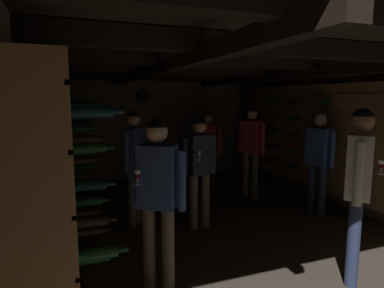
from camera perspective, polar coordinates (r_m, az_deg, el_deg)
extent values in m
plane|color=#473D33|center=(4.91, 5.18, -13.84)|extent=(8.40, 8.40, 0.00)
cube|color=gray|center=(7.62, -5.25, 3.15)|extent=(4.72, 0.06, 2.35)
cube|color=gray|center=(4.17, -24.90, -1.75)|extent=(0.06, 6.40, 2.35)
cube|color=gray|center=(5.99, 25.89, 1.00)|extent=(0.06, 6.40, 2.35)
cube|color=black|center=(4.59, 5.57, 14.92)|extent=(4.72, 6.52, 0.06)
cube|color=black|center=(3.16, 19.50, 15.40)|extent=(4.60, 0.14, 0.16)
cube|color=black|center=(4.08, 9.10, 14.01)|extent=(4.60, 0.14, 0.16)
cube|color=black|center=(5.08, 2.72, 12.93)|extent=(4.60, 0.14, 0.16)
cube|color=black|center=(6.12, -1.49, 12.12)|extent=(4.60, 0.14, 0.16)
cube|color=black|center=(7.19, -4.44, 11.52)|extent=(4.60, 0.14, 0.16)
cube|color=black|center=(4.22, -7.52, 12.35)|extent=(0.12, 6.40, 0.12)
cube|color=black|center=(5.10, 16.26, 11.36)|extent=(0.12, 6.40, 0.12)
cylinder|color=white|center=(7.45, -8.49, 8.30)|extent=(0.31, 0.02, 0.31)
cylinder|color=#2D2314|center=(7.43, -8.47, 8.30)|extent=(0.34, 0.01, 0.34)
cube|color=black|center=(7.43, -8.47, 8.30)|extent=(0.08, 0.01, 0.09)
cube|color=black|center=(7.43, -8.46, 8.30)|extent=(0.16, 0.01, 0.08)
cube|color=#A37547|center=(4.31, -22.21, -1.63)|extent=(0.32, 5.50, 1.80)
cylinder|color=#194723|center=(2.90, -17.08, -18.60)|extent=(0.28, 0.07, 0.07)
cylinder|color=#194723|center=(2.91, -13.46, -18.34)|extent=(0.07, 0.03, 0.03)
cylinder|color=black|center=(3.41, -17.67, -14.42)|extent=(0.28, 0.07, 0.07)
cylinder|color=black|center=(3.42, -14.66, -14.22)|extent=(0.07, 0.03, 0.03)
cylinder|color=black|center=(3.93, -18.09, -11.40)|extent=(0.28, 0.07, 0.07)
cylinder|color=black|center=(3.93, -15.49, -11.24)|extent=(0.07, 0.03, 0.03)
cylinder|color=#143819|center=(4.44, -18.39, -9.13)|extent=(0.28, 0.07, 0.07)
cylinder|color=#143819|center=(4.44, -16.11, -9.00)|extent=(0.07, 0.03, 0.03)
cylinder|color=#143819|center=(4.97, -18.64, -7.29)|extent=(0.28, 0.07, 0.07)
cylinder|color=#143819|center=(4.98, -16.61, -7.18)|extent=(0.07, 0.03, 0.03)
cylinder|color=#143819|center=(5.50, -18.84, -5.80)|extent=(0.28, 0.07, 0.07)
cylinder|color=#143819|center=(5.51, -17.01, -5.71)|extent=(0.07, 0.03, 0.03)
cylinder|color=#194723|center=(6.59, -19.13, -3.55)|extent=(0.28, 0.07, 0.07)
cylinder|color=#194723|center=(6.59, -17.61, -3.48)|extent=(0.07, 0.03, 0.03)
cylinder|color=#194723|center=(2.28, -16.53, -17.91)|extent=(0.28, 0.07, 0.07)
cylinder|color=#194723|center=(2.29, -11.95, -17.56)|extent=(0.07, 0.03, 0.03)
cylinder|color=black|center=(2.79, -17.37, -12.92)|extent=(0.28, 0.07, 0.07)
cylinder|color=black|center=(2.81, -13.71, -12.68)|extent=(0.07, 0.03, 0.03)
cylinder|color=#194723|center=(3.30, -17.90, -9.64)|extent=(0.28, 0.07, 0.07)
cylinder|color=#194723|center=(3.31, -14.83, -9.46)|extent=(0.07, 0.03, 0.03)
cylinder|color=black|center=(4.35, -18.57, -5.37)|extent=(0.28, 0.07, 0.07)
cylinder|color=black|center=(4.36, -16.26, -5.25)|extent=(0.07, 0.03, 0.03)
cylinder|color=#194723|center=(4.91, -18.80, -3.87)|extent=(0.28, 0.07, 0.07)
cylinder|color=#194723|center=(4.92, -16.76, -3.76)|extent=(0.07, 0.03, 0.03)
cylinder|color=#0F2838|center=(5.99, -19.13, -1.77)|extent=(0.28, 0.07, 0.07)
cylinder|color=#0F2838|center=(6.00, -17.46, -1.69)|extent=(0.07, 0.03, 0.03)
cylinder|color=black|center=(6.52, -19.25, -1.00)|extent=(0.28, 0.07, 0.07)
cylinder|color=black|center=(6.52, -17.71, -0.93)|extent=(0.07, 0.03, 0.03)
cylinder|color=#0F2838|center=(2.70, -17.63, -6.99)|extent=(0.28, 0.07, 0.07)
cylinder|color=#0F2838|center=(2.71, -13.92, -6.77)|extent=(0.07, 0.03, 0.03)
cylinder|color=black|center=(3.77, -18.49, -2.78)|extent=(0.28, 0.07, 0.07)
cylinder|color=black|center=(3.78, -15.83, -2.64)|extent=(0.07, 0.03, 0.03)
cylinder|color=#194723|center=(4.32, -18.76, -1.44)|extent=(0.28, 0.07, 0.07)
cylinder|color=#194723|center=(4.32, -16.44, -1.32)|extent=(0.07, 0.03, 0.03)
cylinder|color=#194723|center=(4.85, -18.96, -0.42)|extent=(0.28, 0.07, 0.07)
cylinder|color=#194723|center=(4.86, -16.90, -0.32)|extent=(0.07, 0.03, 0.03)
cylinder|color=#143819|center=(5.38, -19.12, 0.38)|extent=(0.28, 0.07, 0.07)
cylinder|color=#143819|center=(5.39, -17.27, 0.47)|extent=(0.07, 0.03, 0.03)
cylinder|color=#143819|center=(2.62, -17.89, -0.76)|extent=(0.28, 0.07, 0.07)
cylinder|color=#143819|center=(2.63, -14.08, -0.56)|extent=(0.07, 0.03, 0.03)
cylinder|color=black|center=(3.19, -18.38, 0.76)|extent=(0.28, 0.07, 0.07)
cylinder|color=black|center=(3.20, -15.25, 0.92)|extent=(0.07, 0.03, 0.03)
cylinder|color=#194723|center=(4.28, -18.94, 2.53)|extent=(0.28, 0.07, 0.07)
cylinder|color=#194723|center=(4.28, -16.60, 2.64)|extent=(0.07, 0.03, 0.03)
cylinder|color=#0F2838|center=(4.81, -19.13, 3.10)|extent=(0.28, 0.07, 0.07)
cylinder|color=#0F2838|center=(4.82, -17.05, 3.20)|extent=(0.07, 0.03, 0.03)
cylinder|color=black|center=(5.37, -19.28, 3.57)|extent=(0.28, 0.07, 0.07)
cylinder|color=black|center=(5.37, -17.41, 3.66)|extent=(0.07, 0.03, 0.03)
cylinder|color=#0F2838|center=(2.06, -17.56, 5.34)|extent=(0.28, 0.07, 0.07)
cylinder|color=#0F2838|center=(2.07, -12.71, 5.54)|extent=(0.07, 0.03, 0.03)
cylinder|color=#143819|center=(3.14, -18.61, 6.14)|extent=(0.28, 0.07, 0.07)
cylinder|color=#143819|center=(3.15, -15.41, 6.28)|extent=(0.07, 0.03, 0.03)
cylinder|color=#194723|center=(3.70, -18.91, 6.37)|extent=(0.28, 0.07, 0.07)
cylinder|color=#194723|center=(3.70, -16.18, 6.49)|extent=(0.07, 0.03, 0.03)
cylinder|color=#0F2838|center=(4.26, -19.13, 6.54)|extent=(0.28, 0.07, 0.07)
cylinder|color=#0F2838|center=(4.27, -16.77, 6.65)|extent=(0.07, 0.03, 0.03)
cylinder|color=#143819|center=(4.79, -19.29, 6.67)|extent=(0.28, 0.07, 0.07)
cylinder|color=#143819|center=(4.80, -17.19, 6.76)|extent=(0.07, 0.03, 0.03)
cylinder|color=#0F2838|center=(5.35, -19.43, 6.77)|extent=(0.28, 0.07, 0.07)
cylinder|color=#0F2838|center=(5.35, -17.54, 6.86)|extent=(0.07, 0.03, 0.03)
cylinder|color=#194723|center=(5.89, -19.54, 6.85)|extent=(0.28, 0.07, 0.07)
cylinder|color=#194723|center=(5.90, -17.83, 6.93)|extent=(0.07, 0.03, 0.03)
cylinder|color=black|center=(6.45, -19.63, 6.92)|extent=(0.28, 0.07, 0.07)
cylinder|color=black|center=(6.45, -18.06, 7.00)|extent=(0.07, 0.03, 0.03)
cube|color=#A37547|center=(4.49, -19.74, -11.02)|extent=(0.02, 5.50, 0.02)
cube|color=#A37547|center=(4.40, -19.93, -7.32)|extent=(0.02, 5.50, 0.02)
cube|color=#A37547|center=(4.33, -20.12, -3.49)|extent=(0.02, 5.50, 0.02)
cube|color=#A37547|center=(4.28, -20.32, 0.45)|extent=(0.02, 5.50, 0.02)
cube|color=#A37547|center=(4.26, -20.52, 4.45)|extent=(0.02, 5.50, 0.02)
cube|color=#A37547|center=(4.25, -20.72, 8.49)|extent=(0.02, 5.50, 0.02)
cube|color=#A37547|center=(5.96, 23.57, 0.86)|extent=(0.32, 5.50, 1.80)
cylinder|color=#0F2838|center=(5.40, 26.38, -6.49)|extent=(0.28, 0.07, 0.07)
cylinder|color=#0F2838|center=(5.28, 25.07, -6.74)|extent=(0.07, 0.03, 0.03)
cylinder|color=#143819|center=(5.88, 21.47, -5.06)|extent=(0.28, 0.07, 0.07)
cylinder|color=#143819|center=(5.77, 20.17, -5.24)|extent=(0.07, 0.03, 0.03)
cylinder|color=#0F2838|center=(6.41, 17.27, -3.80)|extent=(0.28, 0.07, 0.07)
cylinder|color=#0F2838|center=(6.30, 16.01, -3.94)|extent=(0.07, 0.03, 0.03)
cylinder|color=black|center=(6.95, 13.81, -2.74)|extent=(0.28, 0.07, 0.07)
cylinder|color=black|center=(6.86, 12.59, -2.85)|extent=(0.07, 0.03, 0.03)
cylinder|color=#0F2838|center=(7.50, 10.94, -1.86)|extent=(0.28, 0.07, 0.07)
cylinder|color=#0F2838|center=(7.42, 9.79, -1.95)|extent=(0.07, 0.03, 0.03)
cylinder|color=#0F2838|center=(5.36, 26.38, -3.32)|extent=(0.28, 0.07, 0.07)
cylinder|color=#0F2838|center=(5.23, 25.06, -3.49)|extent=(0.07, 0.03, 0.03)
cylinder|color=black|center=(5.82, 21.61, -2.18)|extent=(0.28, 0.07, 0.07)
cylinder|color=black|center=(5.71, 20.30, -2.31)|extent=(0.07, 0.03, 0.03)
cylinder|color=#194723|center=(6.35, 17.42, -1.16)|extent=(0.28, 0.07, 0.07)
cylinder|color=#194723|center=(6.24, 16.15, -1.25)|extent=(0.07, 0.03, 0.03)
cylinder|color=#0F2838|center=(6.89, 13.98, -0.32)|extent=(0.28, 0.07, 0.07)
cylinder|color=#0F2838|center=(6.79, 12.76, -0.39)|extent=(0.07, 0.03, 0.03)
cylinder|color=#0F2838|center=(7.45, 11.03, 0.41)|extent=(0.28, 0.07, 0.07)
cylinder|color=#0F2838|center=(7.37, 9.86, 0.35)|extent=(0.07, 0.03, 0.03)
cylinder|color=black|center=(5.30, 26.63, -0.15)|extent=(0.28, 0.07, 0.07)
cylinder|color=black|center=(5.18, 25.31, -0.25)|extent=(0.07, 0.03, 0.03)
cylinder|color=#0F2838|center=(5.79, 21.70, 0.77)|extent=(0.28, 0.07, 0.07)
cylinder|color=#0F2838|center=(5.67, 20.38, 0.69)|extent=(0.07, 0.03, 0.03)
cylinder|color=black|center=(6.30, 17.57, 1.53)|extent=(0.28, 0.07, 0.07)
cylinder|color=black|center=(6.20, 16.29, 1.47)|extent=(0.07, 0.03, 0.03)
cylinder|color=#194723|center=(6.87, 13.98, 2.18)|extent=(0.28, 0.07, 0.07)
cylinder|color=#194723|center=(6.77, 12.76, 2.14)|extent=(0.07, 0.03, 0.03)
cylinder|color=#0F2838|center=(5.76, 21.85, 3.73)|extent=(0.28, 0.07, 0.07)
cylinder|color=#0F2838|center=(5.64, 20.53, 3.72)|extent=(0.07, 0.03, 0.03)
cylinder|color=#143819|center=(6.28, 17.64, 4.25)|extent=(0.28, 0.07, 0.07)
cylinder|color=#143819|center=(6.18, 16.36, 4.25)|extent=(0.07, 0.03, 0.03)
cylinder|color=black|center=(6.84, 14.05, 4.68)|extent=(0.28, 0.07, 0.07)
cylinder|color=black|center=(6.75, 12.82, 4.68)|extent=(0.07, 0.03, 0.03)
cylinder|color=#0F2838|center=(7.40, 11.14, 5.02)|extent=(0.28, 0.07, 0.07)
cylinder|color=#0F2838|center=(7.31, 9.97, 5.01)|extent=(0.07, 0.03, 0.03)
cylinder|color=#143819|center=(5.74, 22.08, 6.70)|extent=(0.28, 0.07, 0.07)
cylinder|color=#143819|center=(5.62, 20.76, 6.75)|extent=(0.07, 0.03, 0.03)
cylinder|color=black|center=(6.27, 17.80, 6.98)|extent=(0.28, 0.07, 0.07)
cylinder|color=black|center=(6.16, 16.51, 7.02)|extent=(0.07, 0.03, 0.03)
cylinder|color=#143819|center=(6.82, 14.23, 7.19)|extent=(0.28, 0.07, 0.07)
cylinder|color=#143819|center=(6.72, 12.99, 7.22)|extent=(0.07, 0.03, 0.03)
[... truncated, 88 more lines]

